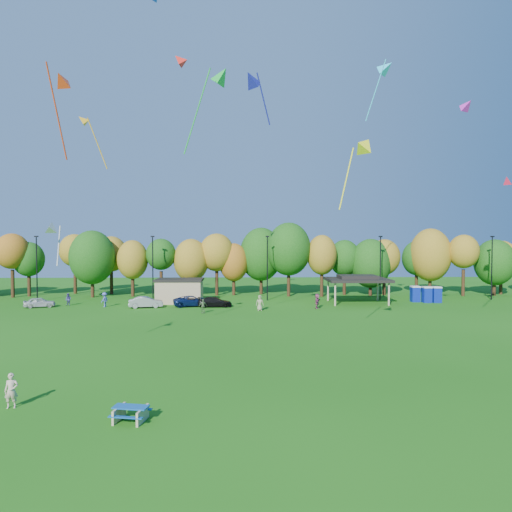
{
  "coord_description": "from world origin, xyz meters",
  "views": [
    {
      "loc": [
        -1.27,
        -23.8,
        8.49
      ],
      "look_at": [
        -0.49,
        6.0,
        7.45
      ],
      "focal_mm": 32.0,
      "sensor_mm": 36.0,
      "label": 1
    }
  ],
  "objects_px": {
    "porta_potties": "(426,294)",
    "car_b": "(146,302)",
    "car_a": "(40,302)",
    "car_d": "(215,302)",
    "picnic_table": "(131,412)",
    "car_c": "(192,301)",
    "kite_flyer": "(11,391)"
  },
  "relations": [
    {
      "from": "car_b",
      "to": "car_c",
      "type": "height_order",
      "value": "car_b"
    },
    {
      "from": "picnic_table",
      "to": "car_c",
      "type": "height_order",
      "value": "car_c"
    },
    {
      "from": "car_a",
      "to": "car_d",
      "type": "relative_size",
      "value": 0.86
    },
    {
      "from": "porta_potties",
      "to": "car_b",
      "type": "xyz_separation_m",
      "value": [
        -37.21,
        -4.03,
        -0.4
      ]
    },
    {
      "from": "porta_potties",
      "to": "car_a",
      "type": "height_order",
      "value": "porta_potties"
    },
    {
      "from": "picnic_table",
      "to": "car_d",
      "type": "relative_size",
      "value": 0.43
    },
    {
      "from": "porta_potties",
      "to": "car_c",
      "type": "bearing_deg",
      "value": -174.65
    },
    {
      "from": "kite_flyer",
      "to": "car_b",
      "type": "xyz_separation_m",
      "value": [
        -0.57,
        34.24,
        -0.19
      ]
    },
    {
      "from": "car_b",
      "to": "car_a",
      "type": "bearing_deg",
      "value": 76.03
    },
    {
      "from": "car_c",
      "to": "car_d",
      "type": "xyz_separation_m",
      "value": [
        2.93,
        -0.64,
        -0.04
      ]
    },
    {
      "from": "porta_potties",
      "to": "car_a",
      "type": "relative_size",
      "value": 1.01
    },
    {
      "from": "car_b",
      "to": "car_d",
      "type": "xyz_separation_m",
      "value": [
        8.62,
        0.44,
        -0.06
      ]
    },
    {
      "from": "picnic_table",
      "to": "kite_flyer",
      "type": "distance_m",
      "value": 6.73
    },
    {
      "from": "porta_potties",
      "to": "car_c",
      "type": "xyz_separation_m",
      "value": [
        -31.52,
        -2.95,
        -0.43
      ]
    },
    {
      "from": "kite_flyer",
      "to": "car_d",
      "type": "bearing_deg",
      "value": 63.1
    },
    {
      "from": "kite_flyer",
      "to": "car_b",
      "type": "bearing_deg",
      "value": 77.12
    },
    {
      "from": "picnic_table",
      "to": "car_b",
      "type": "bearing_deg",
      "value": 111.61
    },
    {
      "from": "car_a",
      "to": "car_c",
      "type": "bearing_deg",
      "value": -107.84
    },
    {
      "from": "car_a",
      "to": "car_b",
      "type": "xyz_separation_m",
      "value": [
        13.48,
        -0.64,
        0.06
      ]
    },
    {
      "from": "porta_potties",
      "to": "kite_flyer",
      "type": "xyz_separation_m",
      "value": [
        -36.64,
        -38.27,
        -0.21
      ]
    },
    {
      "from": "picnic_table",
      "to": "car_c",
      "type": "xyz_separation_m",
      "value": [
        -1.33,
        37.18,
        0.26
      ]
    },
    {
      "from": "porta_potties",
      "to": "car_d",
      "type": "relative_size",
      "value": 0.86
    },
    {
      "from": "porta_potties",
      "to": "kite_flyer",
      "type": "relative_size",
      "value": 2.12
    },
    {
      "from": "kite_flyer",
      "to": "porta_potties",
      "type": "bearing_deg",
      "value": 32.42
    },
    {
      "from": "porta_potties",
      "to": "car_a",
      "type": "distance_m",
      "value": 50.81
    },
    {
      "from": "picnic_table",
      "to": "car_c",
      "type": "distance_m",
      "value": 37.21
    },
    {
      "from": "porta_potties",
      "to": "picnic_table",
      "type": "distance_m",
      "value": 50.23
    },
    {
      "from": "porta_potties",
      "to": "car_b",
      "type": "distance_m",
      "value": 37.43
    },
    {
      "from": "car_d",
      "to": "picnic_table",
      "type": "bearing_deg",
      "value": 175.9
    },
    {
      "from": "kite_flyer",
      "to": "car_c",
      "type": "bearing_deg",
      "value": 67.92
    },
    {
      "from": "car_c",
      "to": "car_a",
      "type": "bearing_deg",
      "value": 76.52
    },
    {
      "from": "car_c",
      "to": "porta_potties",
      "type": "bearing_deg",
      "value": -99.46
    }
  ]
}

